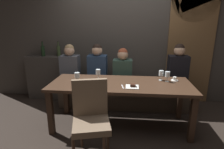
# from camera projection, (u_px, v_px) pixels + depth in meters

# --- Properties ---
(ground) EXTENTS (9.00, 9.00, 0.00)m
(ground) POSITION_uv_depth(u_px,v_px,m) (120.00, 125.00, 3.12)
(ground) COLOR black
(back_wall_tiled) EXTENTS (6.00, 0.12, 3.00)m
(back_wall_tiled) POSITION_uv_depth(u_px,v_px,m) (124.00, 30.00, 3.88)
(back_wall_tiled) COLOR #423D38
(back_wall_tiled) RESTS_ON ground
(arched_door) EXTENTS (0.90, 0.05, 2.55)m
(arched_door) POSITION_uv_depth(u_px,v_px,m) (191.00, 37.00, 3.72)
(arched_door) COLOR brown
(arched_door) RESTS_ON ground
(back_counter) EXTENTS (1.10, 0.28, 0.95)m
(back_counter) POSITION_uv_depth(u_px,v_px,m) (53.00, 77.00, 4.13)
(back_counter) COLOR #38342F
(back_counter) RESTS_ON ground
(dining_table) EXTENTS (2.20, 0.84, 0.74)m
(dining_table) POSITION_uv_depth(u_px,v_px,m) (121.00, 88.00, 2.94)
(dining_table) COLOR #342217
(dining_table) RESTS_ON ground
(banquette_bench) EXTENTS (2.50, 0.44, 0.45)m
(banquette_bench) POSITION_uv_depth(u_px,v_px,m) (122.00, 96.00, 3.73)
(banquette_bench) COLOR #40352A
(banquette_bench) RESTS_ON ground
(chair_near_side) EXTENTS (0.53, 0.53, 0.98)m
(chair_near_side) POSITION_uv_depth(u_px,v_px,m) (91.00, 114.00, 2.31)
(chair_near_side) COLOR #3D281C
(chair_near_side) RESTS_ON ground
(diner_redhead) EXTENTS (0.36, 0.24, 0.80)m
(diner_redhead) POSITION_uv_depth(u_px,v_px,m) (70.00, 66.00, 3.66)
(diner_redhead) COLOR #4C515B
(diner_redhead) RESTS_ON banquette_bench
(diner_bearded) EXTENTS (0.36, 0.24, 0.82)m
(diner_bearded) POSITION_uv_depth(u_px,v_px,m) (97.00, 66.00, 3.61)
(diner_bearded) COLOR navy
(diner_bearded) RESTS_ON banquette_bench
(diner_far_end) EXTENTS (0.36, 0.24, 0.74)m
(diner_far_end) POSITION_uv_depth(u_px,v_px,m) (122.00, 69.00, 3.56)
(diner_far_end) COLOR #2D473D
(diner_far_end) RESTS_ON banquette_bench
(diner_near_end) EXTENTS (0.36, 0.24, 0.83)m
(diner_near_end) POSITION_uv_depth(u_px,v_px,m) (178.00, 67.00, 3.48)
(diner_near_end) COLOR black
(diner_near_end) RESTS_ON banquette_bench
(wine_bottle_dark_red) EXTENTS (0.08, 0.08, 0.33)m
(wine_bottle_dark_red) POSITION_uv_depth(u_px,v_px,m) (43.00, 51.00, 3.98)
(wine_bottle_dark_red) COLOR black
(wine_bottle_dark_red) RESTS_ON back_counter
(wine_bottle_pale_label) EXTENTS (0.08, 0.08, 0.33)m
(wine_bottle_pale_label) POSITION_uv_depth(u_px,v_px,m) (59.00, 51.00, 3.97)
(wine_bottle_pale_label) COLOR #384728
(wine_bottle_pale_label) RESTS_ON back_counter
(wine_glass_center_front) EXTENTS (0.08, 0.08, 0.16)m
(wine_glass_center_front) POSITION_uv_depth(u_px,v_px,m) (98.00, 72.00, 3.09)
(wine_glass_center_front) COLOR silver
(wine_glass_center_front) RESTS_ON dining_table
(wine_glass_far_left) EXTENTS (0.08, 0.08, 0.16)m
(wine_glass_far_left) POSITION_uv_depth(u_px,v_px,m) (167.00, 75.00, 2.96)
(wine_glass_far_left) COLOR silver
(wine_glass_far_left) RESTS_ON dining_table
(wine_glass_end_left) EXTENTS (0.08, 0.08, 0.16)m
(wine_glass_end_left) POSITION_uv_depth(u_px,v_px,m) (77.00, 76.00, 2.90)
(wine_glass_end_left) COLOR silver
(wine_glass_end_left) RESTS_ON dining_table
(wine_glass_near_right) EXTENTS (0.08, 0.08, 0.16)m
(wine_glass_near_right) POSITION_uv_depth(u_px,v_px,m) (161.00, 73.00, 3.02)
(wine_glass_near_right) COLOR silver
(wine_glass_near_right) RESTS_ON dining_table
(espresso_cup) EXTENTS (0.12, 0.12, 0.06)m
(espresso_cup) POSITION_uv_depth(u_px,v_px,m) (175.00, 79.00, 3.03)
(espresso_cup) COLOR white
(espresso_cup) RESTS_ON dining_table
(dessert_plate) EXTENTS (0.19, 0.19, 0.05)m
(dessert_plate) POSITION_uv_depth(u_px,v_px,m) (132.00, 86.00, 2.73)
(dessert_plate) COLOR white
(dessert_plate) RESTS_ON dining_table
(fork_on_table) EXTENTS (0.05, 0.17, 0.01)m
(fork_on_table) POSITION_uv_depth(u_px,v_px,m) (123.00, 87.00, 2.74)
(fork_on_table) COLOR silver
(fork_on_table) RESTS_ON dining_table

